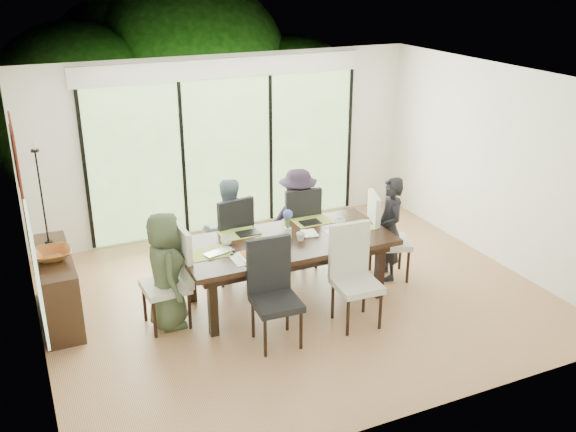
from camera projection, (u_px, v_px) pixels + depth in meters
name	position (u px, v px, depth m)	size (l,w,h in m)	color
floor	(296.00, 297.00, 8.08)	(6.00, 5.00, 0.01)	#8F5A39
ceiling	(297.00, 80.00, 7.08)	(6.00, 5.00, 0.01)	white
wall_back	(227.00, 145.00, 9.70)	(6.00, 0.02, 2.70)	white
wall_front	(421.00, 287.00, 5.45)	(6.00, 0.02, 2.70)	beige
wall_left	(25.00, 237.00, 6.43)	(0.02, 5.00, 2.70)	silver
wall_right	(497.00, 165.00, 8.73)	(0.02, 5.00, 2.70)	beige
glass_doors	(228.00, 155.00, 9.73)	(4.20, 0.02, 2.30)	#598C3F
blinds_header	(225.00, 68.00, 9.24)	(4.40, 0.06, 0.28)	white
mullion_a	(85.00, 172.00, 8.91)	(0.05, 0.04, 2.30)	black
mullion_b	(183.00, 160.00, 9.45)	(0.05, 0.04, 2.30)	black
mullion_c	(271.00, 150.00, 9.99)	(0.05, 0.04, 2.30)	black
mullion_d	(349.00, 140.00, 10.52)	(0.05, 0.04, 2.30)	black
side_window	(36.00, 272.00, 5.37)	(0.02, 0.90, 1.00)	#8CAD7F
deck	(212.00, 211.00, 10.97)	(6.00, 1.80, 0.10)	brown
rail_top	(197.00, 165.00, 11.43)	(6.00, 0.08, 0.06)	brown
foliage_left	(79.00, 114.00, 11.26)	(3.20, 3.20, 3.20)	#14380F
foliage_mid	(190.00, 79.00, 12.48)	(4.00, 4.00, 4.00)	#14380F
foliage_right	(291.00, 107.00, 12.69)	(2.80, 2.80, 2.80)	#14380F
foliage_far	(132.00, 86.00, 12.76)	(3.60, 3.60, 3.60)	#14380F
table_top	(286.00, 242.00, 7.74)	(2.58, 1.18, 0.06)	black
table_apron	(286.00, 249.00, 7.77)	(2.36, 0.97, 0.11)	black
table_leg_fl	(213.00, 306.00, 7.11)	(0.10, 0.10, 0.74)	black
table_leg_fr	(380.00, 270.00, 7.93)	(0.10, 0.10, 0.74)	black
table_leg_bl	(191.00, 274.00, 7.84)	(0.10, 0.10, 0.74)	black
table_leg_br	(346.00, 244.00, 8.66)	(0.10, 0.10, 0.74)	black
chair_left_end	(165.00, 279.00, 7.23)	(0.49, 0.49, 1.18)	silver
chair_right_end	(390.00, 236.00, 8.38)	(0.49, 0.49, 1.18)	silver
chair_far_left	(228.00, 237.00, 8.35)	(0.49, 0.49, 1.18)	black
chair_far_right	(297.00, 225.00, 8.74)	(0.49, 0.49, 1.18)	black
chair_near_left	(276.00, 295.00, 6.88)	(0.49, 0.49, 1.18)	black
chair_near_right	(357.00, 278.00, 7.26)	(0.49, 0.49, 1.18)	beige
person_left_end	(166.00, 271.00, 7.20)	(0.65, 0.41, 1.39)	#3F4D33
person_right_end	(390.00, 229.00, 8.33)	(0.65, 0.41, 1.39)	black
person_far_left	(228.00, 230.00, 8.30)	(0.65, 0.41, 1.39)	#7292A4
person_far_right	(298.00, 218.00, 8.68)	(0.65, 0.41, 1.39)	#292030
placemat_left	(210.00, 253.00, 7.36)	(0.47, 0.34, 0.01)	#8CA73B
placemat_right	(354.00, 227.00, 8.09)	(0.47, 0.34, 0.01)	#85A63B
placemat_far_l	(239.00, 234.00, 7.89)	(0.47, 0.34, 0.01)	#8CB23F
placemat_far_r	(312.00, 221.00, 8.27)	(0.47, 0.34, 0.01)	olive
placemat_paper	(252.00, 257.00, 7.26)	(0.47, 0.34, 0.01)	white
tablet_far_l	(248.00, 233.00, 7.88)	(0.28, 0.19, 0.01)	black
tablet_far_r	(310.00, 222.00, 8.21)	(0.26, 0.18, 0.01)	black
papers	(339.00, 232.00, 7.95)	(0.32, 0.24, 0.00)	white
platter_base	(252.00, 256.00, 7.25)	(0.28, 0.28, 0.03)	white
platter_snacks	(252.00, 254.00, 7.25)	(0.21, 0.21, 0.02)	orange
vase	(288.00, 233.00, 7.76)	(0.09, 0.09, 0.13)	silver
hyacinth_stems	(288.00, 223.00, 7.72)	(0.04, 0.04, 0.17)	#337226
hyacinth_blooms	(288.00, 214.00, 7.68)	(0.12, 0.12, 0.12)	#4F5DC7
laptop	(221.00, 254.00, 7.31)	(0.35, 0.23, 0.03)	silver
cup_a	(227.00, 241.00, 7.57)	(0.13, 0.13, 0.10)	white
cup_b	(301.00, 237.00, 7.68)	(0.11, 0.11, 0.10)	white
cup_c	(340.00, 223.00, 8.10)	(0.13, 0.13, 0.10)	white
book	(303.00, 234.00, 7.86)	(0.18, 0.24, 0.02)	white
sideboard	(57.00, 287.00, 7.45)	(0.41, 1.44, 0.81)	black
bowl	(52.00, 254.00, 7.20)	(0.43, 0.43, 0.10)	brown
candlestick_base	(49.00, 242.00, 7.59)	(0.09, 0.09, 0.04)	black
candlestick_shaft	(42.00, 197.00, 7.38)	(0.02, 0.02, 1.13)	black
candlestick_pan	(35.00, 151.00, 7.18)	(0.09, 0.09, 0.03)	black
candle	(34.00, 146.00, 7.16)	(0.03, 0.03, 0.09)	silver
tapestry	(22.00, 192.00, 6.65)	(0.02, 1.00, 1.50)	maroon
art_frame	(15.00, 155.00, 7.73)	(0.03, 0.55, 0.65)	black
art_canvas	(16.00, 155.00, 7.74)	(0.01, 0.45, 0.55)	#1C4C5A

